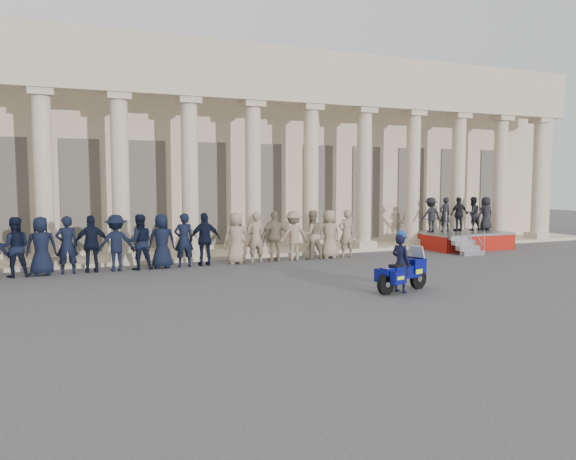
# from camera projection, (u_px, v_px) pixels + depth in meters

# --- Properties ---
(ground) EXTENTS (90.00, 90.00, 0.00)m
(ground) POSITION_uv_depth(u_px,v_px,m) (308.00, 296.00, 15.18)
(ground) COLOR #464649
(ground) RESTS_ON ground
(building) EXTENTS (40.00, 12.50, 9.00)m
(building) POSITION_uv_depth(u_px,v_px,m) (184.00, 153.00, 28.29)
(building) COLOR #C5B293
(building) RESTS_ON ground
(officer_rank) EXTENTS (17.88, 0.74, 1.95)m
(officer_rank) POSITION_uv_depth(u_px,v_px,m) (121.00, 243.00, 19.36)
(officer_rank) COLOR black
(officer_rank) RESTS_ON ground
(reviewing_stand) EXTENTS (4.10, 3.79, 2.36)m
(reviewing_stand) POSITION_uv_depth(u_px,v_px,m) (460.00, 221.00, 25.89)
(reviewing_stand) COLOR gray
(reviewing_stand) RESTS_ON ground
(motorcycle) EXTENTS (1.93, 1.01, 1.26)m
(motorcycle) POSITION_uv_depth(u_px,v_px,m) (403.00, 272.00, 15.69)
(motorcycle) COLOR black
(motorcycle) RESTS_ON ground
(rider) EXTENTS (0.54, 0.68, 1.73)m
(rider) POSITION_uv_depth(u_px,v_px,m) (401.00, 261.00, 15.60)
(rider) COLOR black
(rider) RESTS_ON ground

